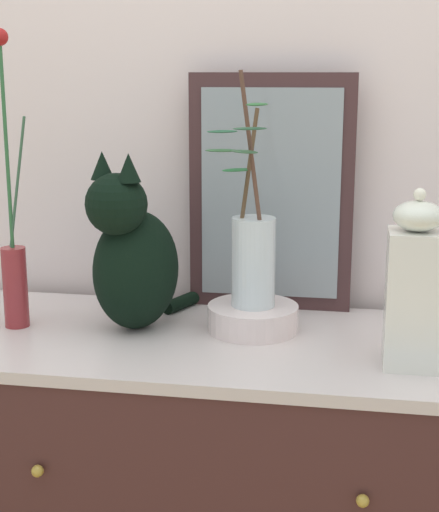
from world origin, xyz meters
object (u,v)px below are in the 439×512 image
Objects in this scene: cat_sitting at (133,256)px; jar_lidded_porcelain at (414,287)px; vase_slim_green at (14,262)px; bowl_porcelain at (253,318)px; mirror_leaning at (271,194)px; vase_glass_clear at (253,254)px.

jar_lidded_porcelain is at bearing -11.64° from cat_sitting.
cat_sitting is 0.27m from vase_slim_green.
vase_slim_green is (-0.26, -0.03, -0.02)m from cat_sitting.
vase_slim_green is at bearing -173.40° from bowl_porcelain.
mirror_leaning is at bearing 24.03° from vase_slim_green.
vase_slim_green is at bearing -173.48° from vase_glass_clear.
mirror_leaning reaches higher than cat_sitting.
bowl_porcelain is 0.40× the size of vase_glass_clear.
vase_glass_clear reaches higher than cat_sitting.
vase_glass_clear is 0.36m from jar_lidded_porcelain.
mirror_leaning is 0.86× the size of vase_slim_green.
cat_sitting is 0.79× the size of vase_glass_clear.
vase_glass_clear reaches higher than bowl_porcelain.
jar_lidded_porcelain is (0.33, -0.15, -0.02)m from vase_glass_clear.
mirror_leaning is 2.78× the size of bowl_porcelain.
bowl_porcelain is (0.52, 0.06, -0.12)m from vase_slim_green.
cat_sitting is (-0.28, -0.21, -0.11)m from mirror_leaning.
bowl_porcelain is 0.38m from jar_lidded_porcelain.
vase_glass_clear is (-0.00, -0.00, 0.14)m from bowl_porcelain.
mirror_leaning is at bearing 133.10° from jar_lidded_porcelain.
bowl_porcelain is at bearing 27.67° from vase_glass_clear.
vase_slim_green is 0.53m from vase_glass_clear.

